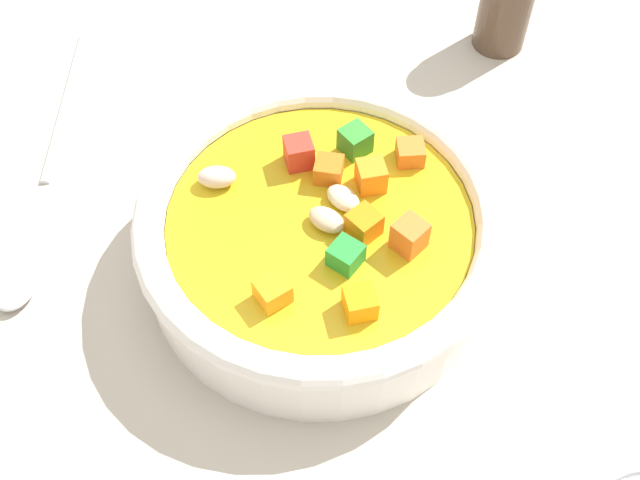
# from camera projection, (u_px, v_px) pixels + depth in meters

# --- Properties ---
(ground_plane) EXTENTS (1.40, 1.40, 0.02)m
(ground_plane) POSITION_uv_depth(u_px,v_px,m) (320.00, 273.00, 0.43)
(ground_plane) COLOR #BAB2A0
(soup_bowl_main) EXTENTS (0.19, 0.19, 0.06)m
(soup_bowl_main) POSITION_uv_depth(u_px,v_px,m) (320.00, 234.00, 0.40)
(soup_bowl_main) COLOR white
(soup_bowl_main) RESTS_ON ground_plane
(spoon) EXTENTS (0.15, 0.18, 0.01)m
(spoon) POSITION_uv_depth(u_px,v_px,m) (34.00, 212.00, 0.43)
(spoon) COLOR silver
(spoon) RESTS_ON ground_plane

